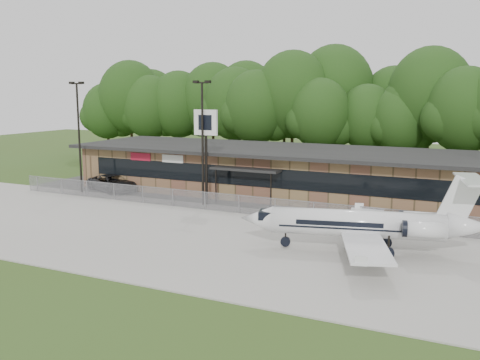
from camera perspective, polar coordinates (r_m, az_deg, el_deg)
The scene contains 11 objects.
ground at distance 28.48m, azimuth -11.67°, elevation -9.99°, with size 160.00×160.00×0.00m, color #384F1C.
apron at distance 34.85m, azimuth -3.66°, elevation -6.12°, with size 64.00×18.00×0.08m, color #9E9B93.
parking_lot at distance 44.94m, azimuth 3.53°, elevation -2.57°, with size 50.00×9.00×0.06m, color #383835.
terminal at distance 48.64m, azimuth 5.52°, elevation 0.90°, with size 41.00×11.65×4.30m.
fence at distance 40.74m, azimuth 1.15°, elevation -2.74°, with size 46.00×0.04×1.52m.
treeline at distance 65.38m, azimuth 11.11°, elevation 7.64°, with size 72.00×12.00×15.00m, color #173D13, non-canonical shape.
light_pole_left at distance 51.24m, azimuth -16.82°, elevation 5.25°, with size 1.55×0.30×10.23m.
light_pole_mid at distance 43.56m, azimuth -4.02°, elevation 4.95°, with size 1.55×0.30×10.23m.
business_jet at distance 32.01m, azimuth 13.25°, elevation -4.69°, with size 14.05×12.64×4.76m.
suv at distance 51.74m, azimuth -13.44°, elevation -0.35°, with size 2.64×5.72×1.59m, color #2F2F31.
pole_sign at distance 43.74m, azimuth -3.67°, elevation 5.07°, with size 2.07×0.26×7.91m.
Camera 1 is at (16.48, -21.24, 9.40)m, focal length 40.00 mm.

